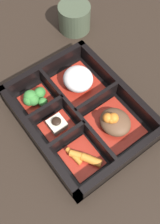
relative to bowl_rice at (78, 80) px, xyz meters
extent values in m
plane|color=black|center=(0.07, -0.04, -0.03)|extent=(3.00, 3.00, 0.00)
cube|color=black|center=(0.07, -0.04, -0.03)|extent=(0.30, 0.23, 0.01)
cube|color=black|center=(0.07, -0.15, -0.01)|extent=(0.30, 0.01, 0.05)
cube|color=black|center=(0.07, 0.07, -0.01)|extent=(0.30, 0.01, 0.05)
cube|color=black|center=(-0.07, -0.04, -0.01)|extent=(0.01, 0.23, 0.05)
cube|color=black|center=(0.21, -0.04, -0.01)|extent=(0.01, 0.23, 0.05)
cube|color=black|center=(0.07, -0.06, -0.01)|extent=(0.27, 0.01, 0.05)
cube|color=black|center=(0.02, -0.10, -0.01)|extent=(0.01, 0.09, 0.05)
cube|color=black|center=(0.10, -0.10, -0.01)|extent=(0.01, 0.09, 0.05)
cube|color=black|center=(0.07, 0.00, -0.01)|extent=(0.01, 0.12, 0.05)
cube|color=maroon|center=(0.00, 0.00, -0.02)|extent=(0.11, 0.09, 0.01)
ellipsoid|color=silver|center=(0.00, 0.00, 0.00)|extent=(0.07, 0.07, 0.05)
cube|color=maroon|center=(0.13, 0.00, -0.02)|extent=(0.11, 0.09, 0.01)
ellipsoid|color=brown|center=(0.13, 0.00, 0.00)|extent=(0.07, 0.06, 0.03)
sphere|color=orange|center=(0.13, 0.00, 0.01)|extent=(0.02, 0.02, 0.02)
sphere|color=orange|center=(0.12, -0.01, 0.01)|extent=(0.02, 0.02, 0.02)
sphere|color=orange|center=(0.13, -0.01, 0.01)|extent=(0.02, 0.02, 0.02)
cube|color=maroon|center=(-0.02, -0.10, -0.02)|extent=(0.07, 0.07, 0.01)
sphere|color=#387A33|center=(-0.03, -0.09, -0.01)|extent=(0.03, 0.03, 0.03)
sphere|color=#387A33|center=(-0.02, -0.11, 0.00)|extent=(0.03, 0.03, 0.03)
sphere|color=#387A33|center=(-0.02, -0.12, 0.00)|extent=(0.03, 0.03, 0.03)
sphere|color=#387A33|center=(-0.03, -0.11, 0.00)|extent=(0.03, 0.03, 0.03)
sphere|color=#387A33|center=(-0.03, -0.08, -0.01)|extent=(0.02, 0.02, 0.02)
sphere|color=#387A33|center=(0.00, -0.10, -0.01)|extent=(0.02, 0.02, 0.02)
cube|color=maroon|center=(0.06, -0.10, -0.02)|extent=(0.06, 0.07, 0.01)
cube|color=beige|center=(0.06, -0.10, -0.01)|extent=(0.03, 0.03, 0.02)
ellipsoid|color=black|center=(0.06, -0.10, 0.01)|extent=(0.02, 0.02, 0.01)
cube|color=maroon|center=(0.15, -0.10, -0.02)|extent=(0.08, 0.07, 0.01)
cylinder|color=orange|center=(0.17, -0.09, -0.01)|extent=(0.04, 0.03, 0.02)
cylinder|color=orange|center=(0.14, -0.10, -0.01)|extent=(0.04, 0.04, 0.01)
cylinder|color=orange|center=(0.14, -0.11, -0.01)|extent=(0.04, 0.01, 0.01)
cylinder|color=#424C38|center=(-0.17, 0.11, 0.00)|extent=(0.09, 0.09, 0.07)
cylinder|color=#597A38|center=(-0.17, 0.11, 0.03)|extent=(0.07, 0.07, 0.01)
camera|label=1|loc=(0.29, -0.21, 0.49)|focal=42.00mm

